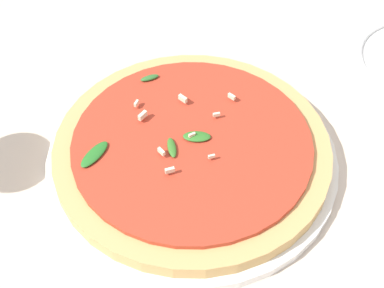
# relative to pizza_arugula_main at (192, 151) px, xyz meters

# --- Properties ---
(ground_plane) EXTENTS (6.00, 6.00, 0.00)m
(ground_plane) POSITION_rel_pizza_arugula_main_xyz_m (-0.02, 0.03, -0.02)
(ground_plane) COLOR beige
(pizza_arugula_main) EXTENTS (0.34, 0.34, 0.05)m
(pizza_arugula_main) POSITION_rel_pizza_arugula_main_xyz_m (0.00, 0.00, 0.00)
(pizza_arugula_main) COLOR white
(pizza_arugula_main) RESTS_ON ground_plane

